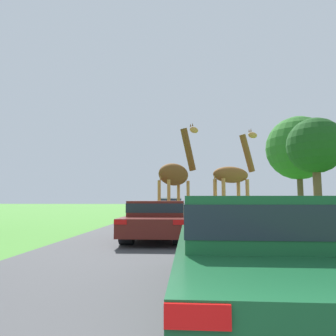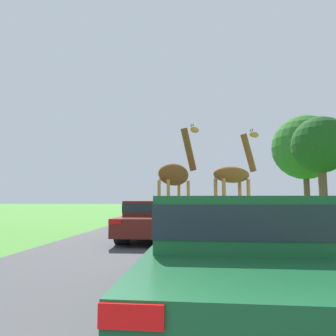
{
  "view_description": "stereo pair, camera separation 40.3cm",
  "coord_description": "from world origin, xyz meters",
  "px_view_note": "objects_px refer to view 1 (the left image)",
  "views": [
    {
      "loc": [
        0.16,
        -0.16,
        1.33
      ],
      "look_at": [
        -0.75,
        13.07,
        2.71
      ],
      "focal_mm": 32.0,
      "sensor_mm": 36.0,
      "label": 1
    },
    {
      "loc": [
        0.56,
        -0.12,
        1.33
      ],
      "look_at": [
        -0.75,
        13.07,
        2.71
      ],
      "focal_mm": 32.0,
      "sensor_mm": 36.0,
      "label": 2
    }
  ],
  "objects_px": {
    "car_queue_left": "(171,206)",
    "car_far_ahead": "(209,208)",
    "giraffe_near_road": "(176,173)",
    "tree_right_cluster": "(298,148)",
    "tree_left_edge": "(315,146)",
    "car_queue_right": "(157,219)",
    "giraffe_companion": "(233,177)",
    "car_verge_right": "(172,205)",
    "car_lead_maroon": "(255,246)"
  },
  "relations": [
    {
      "from": "car_queue_left",
      "to": "car_far_ahead",
      "type": "xyz_separation_m",
      "value": [
        2.76,
        -5.35,
        -0.01
      ]
    },
    {
      "from": "giraffe_near_road",
      "to": "tree_right_cluster",
      "type": "relative_size",
      "value": 0.56
    },
    {
      "from": "tree_left_edge",
      "to": "giraffe_near_road",
      "type": "bearing_deg",
      "value": -140.14
    },
    {
      "from": "car_far_ahead",
      "to": "tree_right_cluster",
      "type": "xyz_separation_m",
      "value": [
        8.83,
        8.35,
        5.25
      ]
    },
    {
      "from": "giraffe_near_road",
      "to": "car_queue_right",
      "type": "xyz_separation_m",
      "value": [
        -0.5,
        -3.32,
        -1.79
      ]
    },
    {
      "from": "giraffe_companion",
      "to": "car_far_ahead",
      "type": "xyz_separation_m",
      "value": [
        -0.78,
        5.56,
        -1.62
      ]
    },
    {
      "from": "car_verge_right",
      "to": "tree_left_edge",
      "type": "distance_m",
      "value": 14.99
    },
    {
      "from": "car_far_ahead",
      "to": "giraffe_near_road",
      "type": "bearing_deg",
      "value": -106.49
    },
    {
      "from": "car_queue_left",
      "to": "car_verge_right",
      "type": "xyz_separation_m",
      "value": [
        -0.25,
        5.97,
        -0.03
      ]
    },
    {
      "from": "car_far_ahead",
      "to": "tree_right_cluster",
      "type": "distance_m",
      "value": 13.24
    },
    {
      "from": "car_queue_left",
      "to": "giraffe_near_road",
      "type": "bearing_deg",
      "value": -85.62
    },
    {
      "from": "car_lead_maroon",
      "to": "car_queue_left",
      "type": "bearing_deg",
      "value": 96.24
    },
    {
      "from": "giraffe_companion",
      "to": "tree_right_cluster",
      "type": "relative_size",
      "value": 0.54
    },
    {
      "from": "car_queue_right",
      "to": "car_queue_left",
      "type": "bearing_deg",
      "value": 91.52
    },
    {
      "from": "car_queue_left",
      "to": "tree_left_edge",
      "type": "distance_m",
      "value": 11.73
    },
    {
      "from": "giraffe_near_road",
      "to": "tree_right_cluster",
      "type": "height_order",
      "value": "tree_right_cluster"
    },
    {
      "from": "car_queue_right",
      "to": "car_far_ahead",
      "type": "bearing_deg",
      "value": 76.21
    },
    {
      "from": "giraffe_near_road",
      "to": "giraffe_companion",
      "type": "relative_size",
      "value": 1.04
    },
    {
      "from": "giraffe_companion",
      "to": "tree_right_cluster",
      "type": "bearing_deg",
      "value": 116.82
    },
    {
      "from": "car_queue_right",
      "to": "tree_right_cluster",
      "type": "distance_m",
      "value": 21.83
    },
    {
      "from": "giraffe_near_road",
      "to": "car_lead_maroon",
      "type": "relative_size",
      "value": 1.06
    },
    {
      "from": "car_queue_right",
      "to": "car_queue_left",
      "type": "xyz_separation_m",
      "value": [
        -0.4,
        14.98,
        0.08
      ]
    },
    {
      "from": "giraffe_near_road",
      "to": "car_queue_left",
      "type": "xyz_separation_m",
      "value": [
        -0.89,
        11.66,
        -1.71
      ]
    },
    {
      "from": "giraffe_near_road",
      "to": "car_queue_left",
      "type": "bearing_deg",
      "value": 136.65
    },
    {
      "from": "car_lead_maroon",
      "to": "car_verge_right",
      "type": "height_order",
      "value": "car_lead_maroon"
    },
    {
      "from": "car_far_ahead",
      "to": "tree_right_cluster",
      "type": "relative_size",
      "value": 0.48
    },
    {
      "from": "giraffe_near_road",
      "to": "tree_right_cluster",
      "type": "distance_m",
      "value": 18.49
    },
    {
      "from": "car_queue_right",
      "to": "car_verge_right",
      "type": "relative_size",
      "value": 0.85
    },
    {
      "from": "car_queue_right",
      "to": "car_queue_left",
      "type": "distance_m",
      "value": 14.99
    },
    {
      "from": "giraffe_companion",
      "to": "car_lead_maroon",
      "type": "xyz_separation_m",
      "value": [
        -1.24,
        -10.07,
        -1.65
      ]
    },
    {
      "from": "car_far_ahead",
      "to": "car_verge_right",
      "type": "height_order",
      "value": "car_far_ahead"
    },
    {
      "from": "tree_left_edge",
      "to": "car_queue_left",
      "type": "bearing_deg",
      "value": 159.47
    },
    {
      "from": "tree_left_edge",
      "to": "tree_right_cluster",
      "type": "xyz_separation_m",
      "value": [
        1.33,
        6.84,
        1.02
      ]
    },
    {
      "from": "tree_left_edge",
      "to": "tree_right_cluster",
      "type": "relative_size",
      "value": 0.78
    },
    {
      "from": "giraffe_companion",
      "to": "giraffe_near_road",
      "type": "bearing_deg",
      "value": -107.27
    },
    {
      "from": "car_queue_left",
      "to": "car_verge_right",
      "type": "bearing_deg",
      "value": 92.38
    },
    {
      "from": "car_far_ahead",
      "to": "car_verge_right",
      "type": "relative_size",
      "value": 0.92
    },
    {
      "from": "car_queue_right",
      "to": "tree_left_edge",
      "type": "xyz_separation_m",
      "value": [
        9.86,
        11.14,
        4.29
      ]
    },
    {
      "from": "car_lead_maroon",
      "to": "tree_right_cluster",
      "type": "bearing_deg",
      "value": 68.81
    },
    {
      "from": "giraffe_near_road",
      "to": "car_far_ahead",
      "type": "height_order",
      "value": "giraffe_near_road"
    },
    {
      "from": "giraffe_near_road",
      "to": "giraffe_companion",
      "type": "height_order",
      "value": "giraffe_near_road"
    },
    {
      "from": "car_lead_maroon",
      "to": "car_queue_left",
      "type": "relative_size",
      "value": 1.17
    },
    {
      "from": "giraffe_near_road",
      "to": "tree_left_edge",
      "type": "distance_m",
      "value": 12.45
    },
    {
      "from": "car_queue_right",
      "to": "tree_left_edge",
      "type": "relative_size",
      "value": 0.57
    },
    {
      "from": "car_queue_right",
      "to": "giraffe_near_road",
      "type": "bearing_deg",
      "value": 81.51
    },
    {
      "from": "car_queue_left",
      "to": "giraffe_companion",
      "type": "bearing_deg",
      "value": -72.04
    },
    {
      "from": "giraffe_near_road",
      "to": "car_far_ahead",
      "type": "distance_m",
      "value": 6.8
    },
    {
      "from": "car_queue_left",
      "to": "car_verge_right",
      "type": "distance_m",
      "value": 5.98
    },
    {
      "from": "giraffe_companion",
      "to": "tree_left_edge",
      "type": "distance_m",
      "value": 10.1
    },
    {
      "from": "giraffe_near_road",
      "to": "car_verge_right",
      "type": "height_order",
      "value": "giraffe_near_road"
    }
  ]
}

